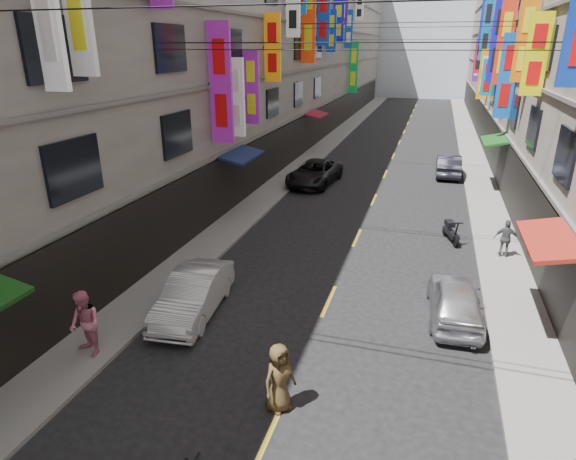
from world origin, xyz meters
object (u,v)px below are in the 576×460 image
Objects in this scene: car_left_far at (314,173)px; pedestrian_crossing at (279,378)px; scooter_far_right at (451,232)px; car_left_mid at (193,294)px; car_right_far at (448,165)px; pedestrian_lfar at (85,324)px; car_right_mid at (455,300)px; pedestrian_rfar at (506,239)px.

pedestrian_crossing is (3.96, -19.63, 0.15)m from car_left_far.
car_left_mid reaches higher than scooter_far_right.
car_left_mid is 22.32m from car_right_far.
car_left_far is 2.98× the size of pedestrian_crossing.
pedestrian_lfar is (-1.68, -2.99, 0.38)m from car_left_mid.
car_left_far is 2.75× the size of pedestrian_lfar.
car_left_far is at bearing -63.99° from car_right_mid.
car_left_mid is at bearing 29.28° from scooter_far_right.
pedestrian_lfar is (-1.68, -19.23, 0.34)m from car_left_far.
car_right_far is (8.00, 4.60, -0.01)m from car_left_far.
car_right_far reaches higher than scooter_far_right.
car_left_mid is 5.21m from pedestrian_crossing.
pedestrian_rfar reaches higher than car_right_mid.
pedestrian_lfar is at bearing 45.60° from pedestrian_rfar.
car_right_far is 24.57m from pedestrian_crossing.
car_right_far is (-0.00, 12.02, 0.27)m from scooter_far_right.
scooter_far_right is at bearing -93.42° from car_right_mid.
scooter_far_right is 1.00× the size of pedestrian_crossing.
pedestrian_crossing is at bearing 53.17° from scooter_far_right.
pedestrian_rfar is at bearing 4.98° from pedestrian_crossing.
car_right_mid is at bearing -55.22° from car_left_far.
pedestrian_rfar is (10.04, -8.83, 0.17)m from car_left_far.
pedestrian_rfar is at bearing -114.26° from car_right_mid.
car_right_far is at bearing -77.37° from pedestrian_rfar.
pedestrian_crossing is (5.63, -0.40, -0.19)m from pedestrian_lfar.
scooter_far_right is 12.03m from car_right_far.
pedestrian_lfar is at bearing -125.32° from car_left_mid.
pedestrian_lfar reaches higher than car_left_far.
car_left_far is 16.28m from car_right_mid.
scooter_far_right is at bearing 16.02° from pedestrian_crossing.
car_right_mid is 10.92m from pedestrian_lfar.
car_left_far is 19.31m from pedestrian_lfar.
pedestrian_rfar is (2.04, -1.41, 0.45)m from scooter_far_right.
car_left_far is 1.21× the size of car_right_far.
car_left_mid is 2.41× the size of pedestrian_crossing.
car_right_far reaches higher than car_left_mid.
car_left_far is at bearing 84.01° from car_left_mid.
car_right_mid is 2.52× the size of pedestrian_rfar.
car_left_mid is at bearing 83.77° from pedestrian_crossing.
car_right_mid is 5.73m from pedestrian_rfar.
car_right_mid is 2.05× the size of pedestrian_lfar.
scooter_far_right is at bearing -30.63° from pedestrian_rfar.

